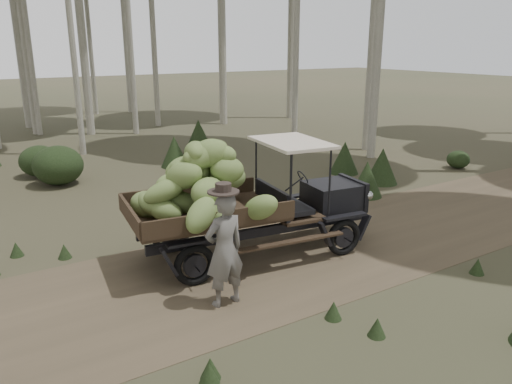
% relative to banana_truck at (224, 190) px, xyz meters
% --- Properties ---
extents(ground, '(120.00, 120.00, 0.00)m').
position_rel_banana_truck_xyz_m(ground, '(-0.53, -0.56, -1.46)').
color(ground, '#473D2B').
rests_on(ground, ground).
extents(dirt_track, '(70.00, 4.00, 0.01)m').
position_rel_banana_truck_xyz_m(dirt_track, '(-0.53, -0.56, -1.45)').
color(dirt_track, brown).
rests_on(dirt_track, ground).
extents(banana_truck, '(5.11, 2.60, 2.54)m').
position_rel_banana_truck_xyz_m(banana_truck, '(0.00, 0.00, 0.00)').
color(banana_truck, black).
rests_on(banana_truck, ground).
extents(farmer, '(0.72, 0.53, 2.06)m').
position_rel_banana_truck_xyz_m(farmer, '(-0.82, -1.49, -0.48)').
color(farmer, '#625E59').
rests_on(farmer, ground).
extents(undergrowth, '(21.67, 22.74, 1.35)m').
position_rel_banana_truck_xyz_m(undergrowth, '(-2.37, 0.46, -0.93)').
color(undergrowth, '#233319').
rests_on(undergrowth, ground).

